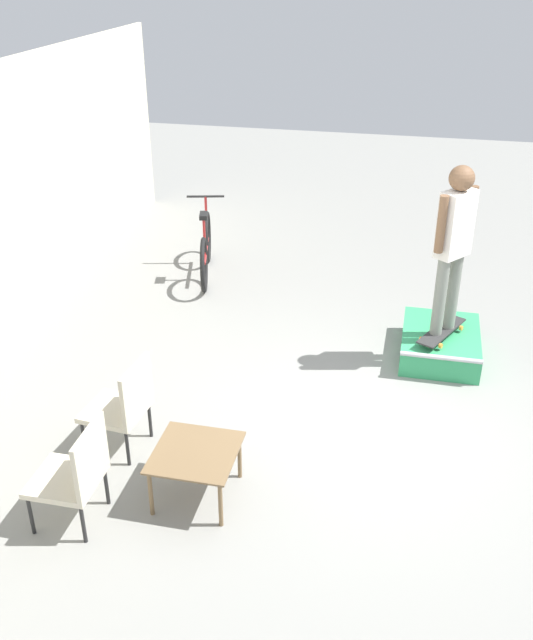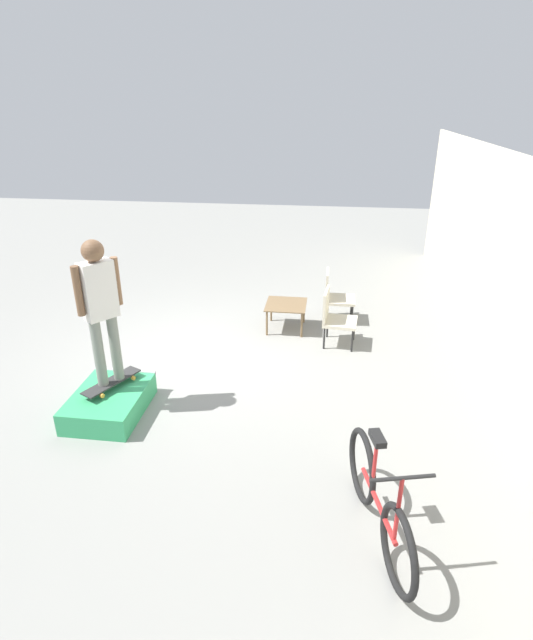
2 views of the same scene
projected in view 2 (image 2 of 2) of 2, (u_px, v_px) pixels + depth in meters
name	position (u px, v px, depth m)	size (l,w,h in m)	color
ground_plane	(196.00, 356.00, 7.73)	(24.00, 24.00, 0.00)	gray
house_wall_back	(511.00, 276.00, 6.60)	(12.00, 0.06, 3.00)	beige
skate_ramp_box	(110.00, 402.00, 6.29)	(1.14, 0.85, 0.32)	#339E60
skateboard_on_ramp	(112.00, 382.00, 6.30)	(0.82, 0.53, 0.07)	#2D2D2D
person_skater	(100.00, 301.00, 5.86)	(0.47, 0.39, 1.83)	gray
coffee_table	(286.00, 307.00, 8.49)	(0.70, 0.68, 0.46)	brown
patio_chair_left	(335.00, 294.00, 8.79)	(0.52, 0.52, 0.91)	black
patio_chair_right	(334.00, 316.00, 7.93)	(0.57, 0.57, 0.91)	black
bicycle	(378.00, 502.00, 4.41)	(1.71, 0.59, 1.03)	black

